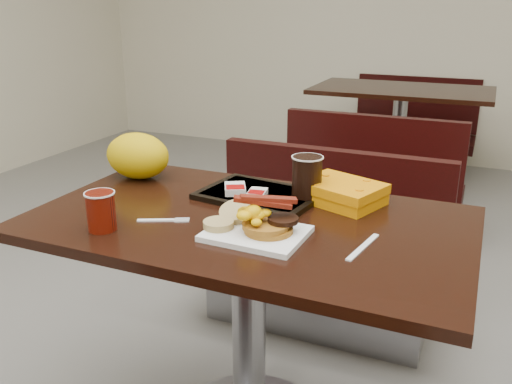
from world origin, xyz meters
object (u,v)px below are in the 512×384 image
at_px(table_far, 397,141).
at_px(bench_far_n, 412,124).
at_px(hashbrown_sleeve_left, 235,189).
at_px(table_near, 249,334).
at_px(bench_far_s, 377,169).
at_px(clamshell, 341,192).
at_px(fork, 156,220).
at_px(hashbrown_sleeve_right, 257,194).
at_px(platter, 256,234).
at_px(pancake_stack, 269,227).
at_px(paper_bag, 138,156).
at_px(knife, 363,247).
at_px(bench_near_n, 318,247).
at_px(tray, 260,195).
at_px(coffee_cup_near, 101,211).
at_px(coffee_cup_far, 307,176).

xyz_separation_m(table_far, bench_far_n, (0.00, 0.70, -0.02)).
bearing_deg(hashbrown_sleeve_left, table_near, -79.90).
xyz_separation_m(bench_far_s, clamshell, (0.20, -1.68, 0.42)).
height_order(fork, clamshell, clamshell).
distance_m(bench_far_n, clamshell, 3.11).
distance_m(table_far, bench_far_s, 0.70).
bearing_deg(hashbrown_sleeve_right, platter, -77.32).
distance_m(bench_far_n, hashbrown_sleeve_right, 3.20).
distance_m(pancake_stack, paper_bag, 0.66).
distance_m(table_near, knife, 0.51).
bearing_deg(bench_near_n, table_far, 90.00).
bearing_deg(platter, knife, 10.43).
height_order(bench_far_n, platter, platter).
height_order(bench_far_s, hashbrown_sleeve_left, hashbrown_sleeve_left).
bearing_deg(knife, table_near, -91.22).
distance_m(table_near, paper_bag, 0.69).
distance_m(bench_far_n, tray, 3.16).
bearing_deg(bench_far_s, platter, -88.02).
bearing_deg(bench_near_n, coffee_cup_near, -108.90).
xyz_separation_m(pancake_stack, coffee_cup_near, (-0.42, -0.13, 0.02)).
bearing_deg(pancake_stack, paper_bag, 154.32).
distance_m(coffee_cup_far, paper_bag, 0.59).
distance_m(platter, pancake_stack, 0.04).
relative_size(table_near, bench_near_n, 1.20).
bearing_deg(tray, fork, -114.99).
bearing_deg(paper_bag, coffee_cup_near, -67.32).
relative_size(table_far, pancake_stack, 9.65).
height_order(platter, knife, platter).
distance_m(coffee_cup_near, fork, 0.15).
xyz_separation_m(platter, hashbrown_sleeve_left, (-0.17, 0.24, 0.02)).
bearing_deg(hashbrown_sleeve_right, bench_far_n, 79.62).
bearing_deg(tray, hashbrown_sleeve_right, -69.66).
relative_size(bench_near_n, hashbrown_sleeve_left, 11.97).
bearing_deg(pancake_stack, bench_near_n, 97.14).
xyz_separation_m(table_near, paper_bag, (-0.49, 0.19, 0.45)).
distance_m(table_far, coffee_cup_near, 2.88).
xyz_separation_m(bench_far_n, tray, (-0.04, -3.14, 0.40)).
height_order(platter, coffee_cup_far, coffee_cup_far).
bearing_deg(coffee_cup_near, table_near, 35.48).
bearing_deg(table_near, bench_far_n, 90.00).
bearing_deg(paper_bag, coffee_cup_far, 0.73).
relative_size(bench_near_n, coffee_cup_near, 9.70).
height_order(bench_far_n, pancake_stack, pancake_stack).
relative_size(tray, hashbrown_sleeve_left, 4.17).
height_order(bench_near_n, bench_far_s, same).
distance_m(bench_far_s, paper_bag, 1.84).
xyz_separation_m(hashbrown_sleeve_left, hashbrown_sleeve_right, (0.08, -0.01, -0.00)).
relative_size(pancake_stack, coffee_cup_near, 1.21).
xyz_separation_m(platter, clamshell, (0.13, 0.33, 0.02)).
bearing_deg(bench_near_n, coffee_cup_far, -78.43).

